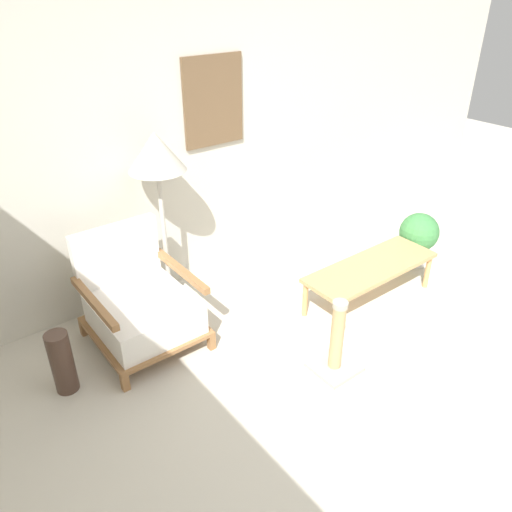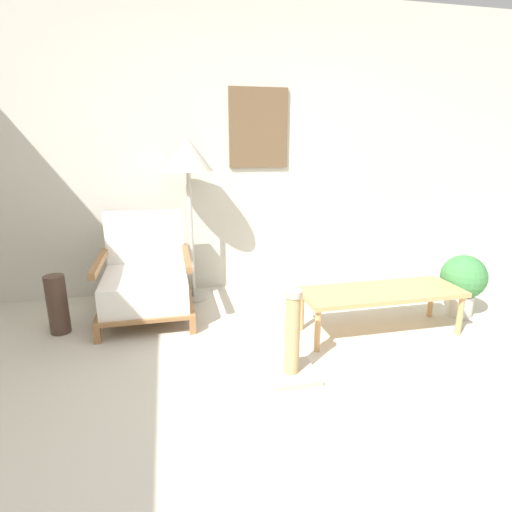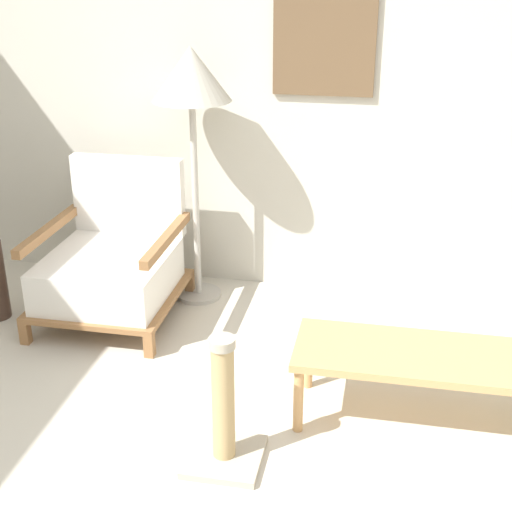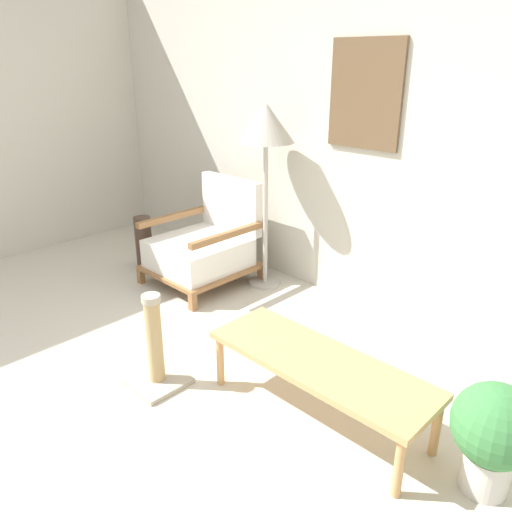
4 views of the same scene
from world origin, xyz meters
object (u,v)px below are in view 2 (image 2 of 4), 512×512
Objects in this scene: floor_lamp at (188,161)px; scratching_post at (292,347)px; vase at (57,304)px; potted_plant at (463,281)px; armchair at (146,281)px; coffee_table at (381,295)px.

floor_lamp is 2.56× the size of scratching_post.
vase is 0.87× the size of potted_plant.
floor_lamp is at bearing 24.36° from vase.
vase is 3.26m from potted_plant.
armchair is at bearing -142.50° from floor_lamp.
scratching_post is (-1.67, -0.57, -0.11)m from potted_plant.
scratching_post is (0.51, -1.45, -1.07)m from floor_lamp.
floor_lamp reaches higher than potted_plant.
potted_plant is at bearing 9.35° from coffee_table.
scratching_post reaches higher than coffee_table.
potted_plant is (0.83, 0.14, -0.00)m from coffee_table.
coffee_table is 0.84m from potted_plant.
floor_lamp reaches higher than scratching_post.
vase is (-0.65, -0.17, -0.08)m from armchair.
armchair is at bearing 167.60° from potted_plant.
armchair is at bearing 14.39° from vase.
scratching_post is (0.92, -1.14, -0.12)m from armchair.
floor_lamp reaches higher than armchair.
armchair is 2.65m from potted_plant.
scratching_post is (-0.84, -0.43, -0.11)m from coffee_table.
floor_lamp is 3.20× the size of vase.
scratching_post is at bearing -70.64° from floor_lamp.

